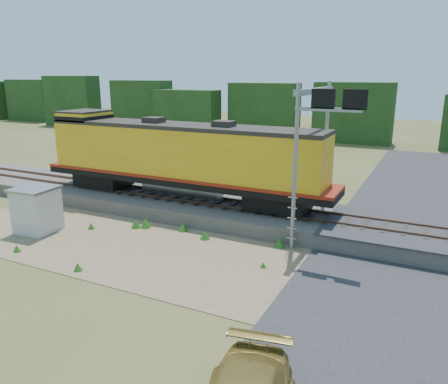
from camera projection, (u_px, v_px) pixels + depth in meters
The scene contains 10 objects.
ground at pixel (210, 265), 18.58m from camera, with size 140.00×140.00×0.00m, color #475123.
ballast at pixel (262, 216), 23.68m from camera, with size 70.00×5.00×0.80m, color slate.
rails at pixel (262, 208), 23.55m from camera, with size 70.00×1.54×0.16m.
dirt_shoulder at pixel (177, 252), 19.87m from camera, with size 26.00×8.00×0.03m, color #8C7754.
road at pixel (386, 290), 16.22m from camera, with size 7.00×66.00×0.86m.
tree_line_north at pixel (363, 117), 50.69m from camera, with size 130.00×3.00×6.50m.
weed_clumps at pixel (145, 250), 20.16m from camera, with size 15.00×6.20×0.56m, color #285E1B, non-canonical shape.
locomotive at pixel (177, 156), 25.19m from camera, with size 18.20×2.78×4.70m.
shed at pixel (37, 209), 22.28m from camera, with size 2.10×2.10×2.34m.
signal_gantry at pixel (318, 124), 20.46m from camera, with size 2.98×6.20×7.52m.
Camera 1 is at (8.09, -15.11, 7.86)m, focal length 35.00 mm.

